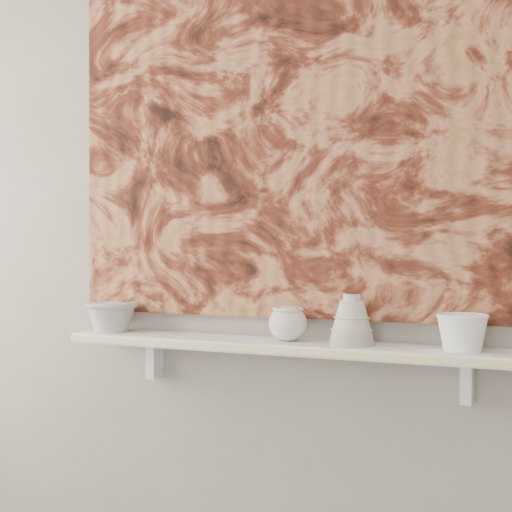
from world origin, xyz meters
The scene contains 11 objects.
wall_back centered at (0.00, 1.60, 1.35)m, with size 3.60×3.60×0.00m, color gray.
shelf centered at (0.00, 1.51, 0.92)m, with size 1.40×0.18×0.03m, color white.
shelf_stripe centered at (0.00, 1.41, 0.92)m, with size 1.40×0.01×0.02m, color beige.
bracket_left centered at (-0.49, 1.57, 0.84)m, with size 0.03×0.06×0.12m, color white.
bracket_right centered at (0.49, 1.57, 0.84)m, with size 0.03×0.06×0.12m, color white.
painting centered at (0.00, 1.59, 1.54)m, with size 1.50×0.03×1.10m, color #602718.
house_motif centered at (0.45, 1.57, 1.23)m, with size 0.09×0.00×0.08m, color black.
bowl_grey centered at (-0.61, 1.51, 0.98)m, with size 0.17×0.17×0.10m, color #A0A09D, non-canonical shape.
cup_cream centered at (0.00, 1.51, 0.98)m, with size 0.11×0.11×0.10m, color beige, non-canonical shape.
bell_vessel centered at (0.19, 1.51, 1.00)m, with size 0.13×0.13×0.14m, color beige, non-canonical shape.
bowl_white centered at (0.49, 1.51, 0.98)m, with size 0.13×0.13×0.10m, color white, non-canonical shape.
Camera 1 is at (0.74, -0.41, 1.19)m, focal length 50.00 mm.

